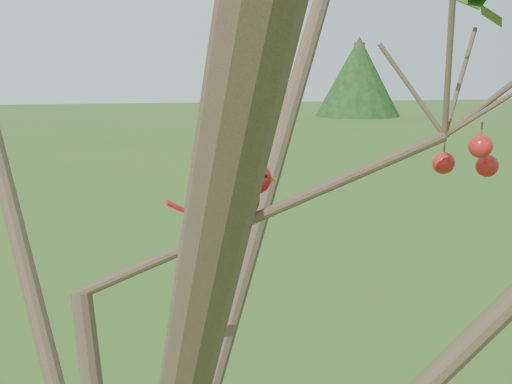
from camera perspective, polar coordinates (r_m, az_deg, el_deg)
crabapple_tree at (r=0.93m, az=-11.70°, el=-1.13°), size 2.35×2.05×2.95m
cardinal at (r=1.04m, az=-2.34°, el=-0.39°), size 0.19×0.10×0.13m
distant_trees at (r=23.86m, az=-11.26°, el=9.26°), size 38.60×14.05×3.63m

